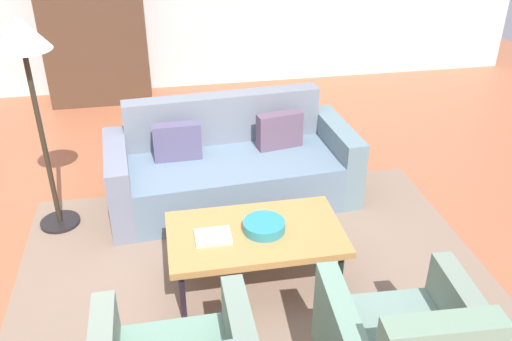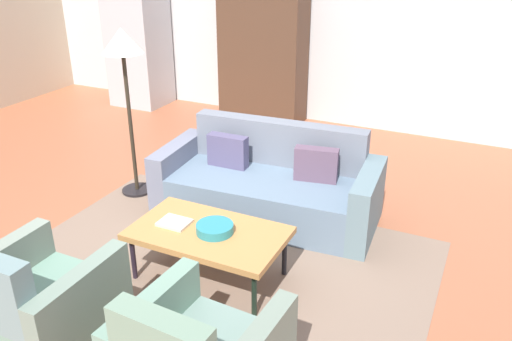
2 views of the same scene
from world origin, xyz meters
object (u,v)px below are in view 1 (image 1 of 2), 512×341
object	(u,v)px
fruit_bowl	(264,226)
cabinet	(94,29)
book_stack	(213,237)
couch	(230,166)
floor_lamp	(25,55)
coffee_table	(255,236)

from	to	relation	value
fruit_bowl	cabinet	bearing A→B (deg)	109.43
book_stack	cabinet	size ratio (longest dim) A/B	0.13
couch	book_stack	bearing A→B (deg)	72.83
book_stack	floor_lamp	size ratio (longest dim) A/B	0.14
couch	book_stack	world-z (taller)	couch
fruit_bowl	floor_lamp	bearing A→B (deg)	147.18
couch	floor_lamp	xyz separation A→B (m)	(-1.46, -0.20, 1.16)
floor_lamp	fruit_bowl	bearing A→B (deg)	-32.82
couch	book_stack	size ratio (longest dim) A/B	8.92
couch	floor_lamp	size ratio (longest dim) A/B	1.25
fruit_bowl	cabinet	distance (m)	4.00
couch	coffee_table	world-z (taller)	couch
couch	coffee_table	bearing A→B (deg)	86.43
couch	fruit_bowl	world-z (taller)	couch
coffee_table	cabinet	distance (m)	3.99
couch	floor_lamp	world-z (taller)	floor_lamp
fruit_bowl	cabinet	size ratio (longest dim) A/B	0.16
coffee_table	floor_lamp	distance (m)	2.06
cabinet	floor_lamp	size ratio (longest dim) A/B	1.05
fruit_bowl	book_stack	xyz separation A→B (m)	(-0.35, -0.03, -0.02)
fruit_bowl	floor_lamp	size ratio (longest dim) A/B	0.17
couch	fruit_bowl	size ratio (longest dim) A/B	7.47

